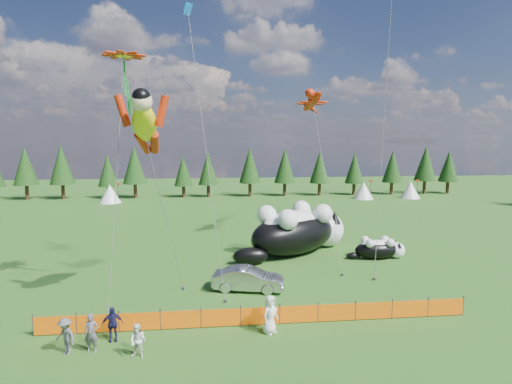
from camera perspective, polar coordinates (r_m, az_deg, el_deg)
The scene contains 16 objects.
ground at distance 24.20m, azimuth -0.23°, elevation -15.42°, with size 160.00×160.00×0.00m, color #0F3309.
safety_fence at distance 21.26m, azimuth 0.63°, elevation -17.27°, with size 22.06×0.06×1.10m.
tree_line at distance 67.46m, azimuth -4.16°, elevation 2.70°, with size 90.00×4.00×8.00m, color black, non-canonical shape.
festival_tents at distance 64.10m, azimuth 5.90°, elevation 0.11°, with size 50.00×3.20×2.80m, color white, non-canonical shape.
cat_large at distance 33.65m, azimuth 6.07°, elevation -5.41°, with size 10.25×8.06×4.15m.
cat_small at distance 33.68m, azimuth 17.20°, elevation -7.71°, with size 4.78×1.71×1.73m.
car at distance 25.66m, azimuth -1.12°, elevation -12.32°, with size 1.55×4.45×1.46m, color silver.
spectator_a at distance 20.14m, azimuth -22.47°, elevation -18.13°, with size 0.64×0.42×1.75m, color #515155.
spectator_b at distance 19.08m, azimuth -16.52°, elevation -19.72°, with size 0.74×0.44×1.53m, color white.
spectator_c at distance 20.79m, azimuth -19.85°, elevation -17.31°, with size 0.97×0.50×1.66m, color #18163E.
spectator_d at distance 20.44m, azimuth -25.57°, elevation -18.09°, with size 1.06×0.55×1.64m, color #515155.
spectator_e at distance 20.32m, azimuth 2.03°, elevation -17.08°, with size 0.93×0.61×1.91m, color white.
superhero_kite at distance 22.47m, azimuth -15.63°, elevation 9.35°, with size 4.28×4.85×12.32m.
gecko_kite at distance 37.92m, azimuth 8.01°, elevation 12.63°, with size 3.46×13.61×16.60m.
flower_kite at distance 24.87m, azimuth -18.35°, elevation 17.63°, with size 3.18×6.03×14.66m.
diamond_kite_a at distance 29.37m, azimuth -9.53°, elevation 23.01°, with size 2.72×6.70×19.41m.
Camera 1 is at (-2.28, -22.21, 9.33)m, focal length 28.00 mm.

